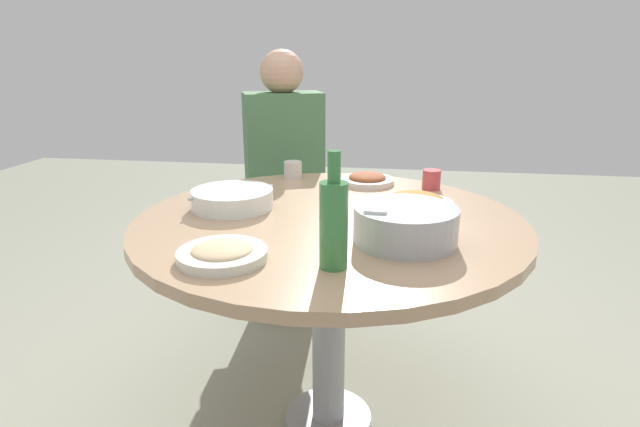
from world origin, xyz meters
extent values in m
plane|color=gray|center=(0.00, 0.00, 0.00)|extent=(8.00, 8.00, 0.00)
cylinder|color=#99999E|center=(0.00, 0.00, 0.01)|extent=(0.29, 0.29, 0.03)
cylinder|color=#99999E|center=(0.00, 0.00, 0.37)|extent=(0.11, 0.11, 0.68)
cylinder|color=tan|center=(0.00, 0.00, 0.72)|extent=(1.16, 1.16, 0.03)
cylinder|color=#B2B5BA|center=(0.18, 0.22, 0.79)|extent=(0.27, 0.27, 0.09)
ellipsoid|color=white|center=(0.18, 0.22, 0.79)|extent=(0.22, 0.22, 0.10)
cube|color=white|center=(0.17, 0.15, 0.84)|extent=(0.15, 0.06, 0.01)
cylinder|color=white|center=(-0.05, -0.31, 0.77)|extent=(0.26, 0.26, 0.06)
cylinder|color=#331413|center=(-0.05, -0.31, 0.76)|extent=(0.23, 0.23, 0.04)
cylinder|color=silver|center=(-0.05, -0.31, 0.79)|extent=(0.20, 0.22, 0.01)
cylinder|color=silver|center=(-0.42, 0.09, 0.75)|extent=(0.20, 0.20, 0.02)
ellipsoid|color=#9C4F2D|center=(-0.42, 0.09, 0.76)|extent=(0.14, 0.14, 0.03)
cylinder|color=silver|center=(0.36, -0.21, 0.75)|extent=(0.21, 0.21, 0.02)
ellipsoid|color=#D5B588|center=(0.36, -0.21, 0.76)|extent=(0.14, 0.14, 0.03)
cylinder|color=silver|center=(-0.14, 0.26, 0.75)|extent=(0.24, 0.24, 0.02)
ellipsoid|color=#AF702A|center=(-0.14, 0.26, 0.77)|extent=(0.18, 0.18, 0.03)
cylinder|color=#377C40|center=(0.36, 0.06, 0.84)|extent=(0.06, 0.06, 0.20)
cylinder|color=#377C40|center=(0.36, 0.06, 0.97)|extent=(0.03, 0.03, 0.07)
cylinder|color=#C74445|center=(-0.38, 0.32, 0.77)|extent=(0.06, 0.06, 0.07)
cylinder|color=silver|center=(-0.47, -0.21, 0.77)|extent=(0.07, 0.07, 0.06)
cylinder|color=brown|center=(-0.79, -0.31, 0.23)|extent=(0.31, 0.31, 0.46)
cube|color=#2D333D|center=(-0.79, -0.31, 0.52)|extent=(0.43, 0.42, 0.12)
cube|color=#48744B|center=(-0.79, -0.31, 0.81)|extent=(0.31, 0.39, 0.46)
sphere|color=tan|center=(-0.79, -0.31, 1.13)|extent=(0.19, 0.19, 0.19)
camera|label=1|loc=(1.41, 0.18, 1.21)|focal=28.18mm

